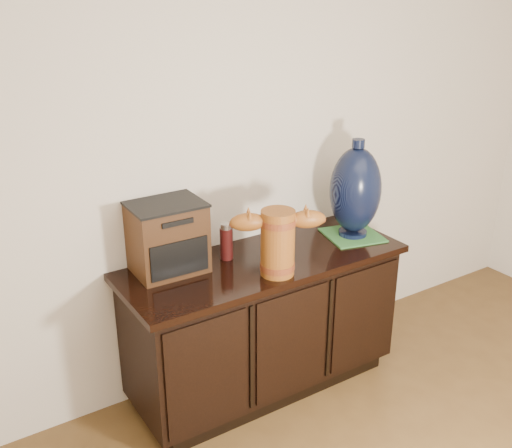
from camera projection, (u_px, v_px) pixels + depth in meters
sideboard at (263, 323)px, 3.12m from camera, size 1.46×0.56×0.75m
terracotta_vessel at (278, 239)px, 2.76m from camera, size 0.44×0.26×0.32m
tv_radio at (167, 237)px, 2.81m from camera, size 0.35×0.28×0.34m
green_mat at (352, 235)px, 3.25m from camera, size 0.34×0.34×0.01m
lamp_base at (355, 191)px, 3.15m from camera, size 0.33×0.33×0.53m
spray_can at (226, 241)px, 2.95m from camera, size 0.07×0.07×0.19m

